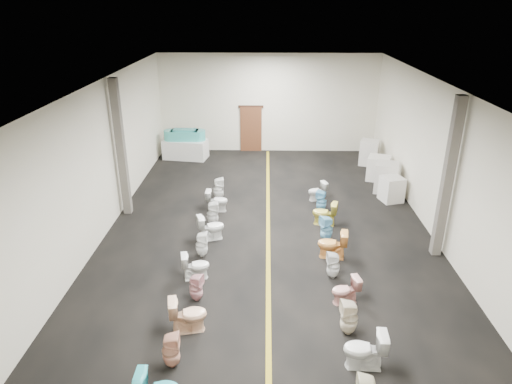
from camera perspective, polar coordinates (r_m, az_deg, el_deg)
floor at (r=14.53m, az=1.52°, el=-4.41°), size 16.00×16.00×0.00m
ceiling at (r=13.09m, az=1.74°, el=13.36°), size 16.00×16.00×0.00m
wall_back at (r=21.37m, az=1.55°, el=10.99°), size 10.00×0.00×10.00m
wall_front at (r=6.61m, az=1.86°, el=-19.13°), size 10.00×0.00×10.00m
wall_left at (r=14.50m, az=-18.59°, el=3.95°), size 0.00×16.00×16.00m
wall_right at (r=14.57m, az=21.74°, el=3.58°), size 0.00×16.00×16.00m
aisle_stripe at (r=14.53m, az=1.53°, el=-4.40°), size 0.12×15.60×0.01m
back_door at (r=21.61m, az=-0.62°, el=7.86°), size 1.00×0.10×2.10m
door_frame at (r=21.36m, az=-0.64°, el=10.63°), size 1.15×0.08×0.10m
column_left at (r=15.32m, az=-16.53°, el=5.19°), size 0.25×0.25×4.50m
column_right at (r=13.16m, az=22.81°, el=1.42°), size 0.25×0.25×4.50m
display_table at (r=20.97m, az=-8.79°, el=5.33°), size 2.04×1.24×0.85m
bathtub at (r=20.78m, az=-8.90°, el=7.02°), size 1.86×0.67×0.55m
appliance_crate_a at (r=16.93m, az=16.59°, el=0.35°), size 0.87×0.87×0.89m
appliance_crate_b at (r=17.66m, az=15.96°, el=1.76°), size 1.01×1.01×1.11m
appliance_crate_c at (r=18.82m, az=15.06°, el=2.89°), size 1.07×1.07×0.95m
appliance_crate_d at (r=20.47m, az=13.97°, el=4.81°), size 0.96×0.96×1.07m
toilet_left_1 at (r=9.53m, az=-10.58°, el=-18.90°), size 0.38×0.37×0.76m
toilet_left_2 at (r=10.28m, az=-8.49°, el=-14.92°), size 0.89×0.62×0.83m
toilet_left_3 at (r=11.17m, az=-7.50°, el=-11.76°), size 0.41×0.40×0.71m
toilet_left_4 at (r=11.97m, az=-7.56°, el=-9.14°), size 0.78×0.55×0.72m
toilet_left_5 at (r=12.89m, az=-6.80°, el=-6.53°), size 0.35×0.34×0.74m
toilet_left_6 at (r=13.72m, az=-5.66°, el=-4.39°), size 0.90×0.70×0.81m
toilet_left_7 at (r=14.55m, az=-5.44°, el=-2.70°), size 0.42×0.42×0.81m
toilet_left_8 at (r=15.53m, az=-4.91°, el=-1.08°), size 0.74×0.44×0.75m
toilet_left_9 at (r=16.41m, az=-4.72°, el=0.41°), size 0.43×0.42×0.82m
toilet_right_1 at (r=9.58m, az=13.43°, el=-18.66°), size 0.84×0.51×0.83m
toilet_right_2 at (r=10.30m, az=11.55°, el=-15.11°), size 0.41×0.41×0.82m
toilet_right_3 at (r=11.21m, az=11.13°, el=-11.98°), size 0.74×0.53×0.68m
toilet_right_4 at (r=12.04m, az=9.63°, el=-9.03°), size 0.36×0.35×0.73m
toilet_right_5 at (r=12.90m, az=9.52°, el=-6.48°), size 0.87×0.58×0.82m
toilet_right_6 at (r=13.73m, az=8.81°, el=-4.54°), size 0.48×0.48×0.81m
toilet_right_7 at (r=14.69m, az=8.56°, el=-2.65°), size 0.86×0.63×0.79m
toilet_right_8 at (r=15.59m, az=8.19°, el=-1.13°), size 0.45×0.44×0.76m
toilet_right_9 at (r=16.48m, az=7.66°, el=0.11°), size 0.75×0.58×0.68m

